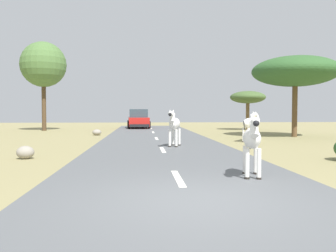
% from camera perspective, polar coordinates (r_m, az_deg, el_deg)
% --- Properties ---
extents(ground_plane, '(90.00, 90.00, 0.00)m').
position_cam_1_polar(ground_plane, '(6.32, 5.14, -12.15)').
color(ground_plane, '#8E8456').
extents(road, '(6.00, 64.00, 0.05)m').
position_cam_1_polar(road, '(6.29, 3.51, -11.99)').
color(road, '#56595B').
rests_on(road, ground_plane).
extents(lane_markings, '(0.16, 56.00, 0.01)m').
position_cam_1_polar(lane_markings, '(5.33, 5.00, -14.34)').
color(lane_markings, silver).
rests_on(lane_markings, road).
extents(zebra_0, '(0.76, 1.68, 1.62)m').
position_cam_1_polar(zebra_0, '(15.51, 1.01, 0.27)').
color(zebra_0, silver).
rests_on(zebra_0, road).
extents(zebra_1, '(1.30, 1.40, 1.60)m').
position_cam_1_polar(zebra_1, '(19.00, 12.99, 0.40)').
color(zebra_1, silver).
rests_on(zebra_1, ground_plane).
extents(zebra_2, '(0.62, 1.55, 1.48)m').
position_cam_1_polar(zebra_2, '(8.47, 13.38, -2.12)').
color(zebra_2, silver).
rests_on(zebra_2, road).
extents(car_0, '(2.19, 4.42, 1.74)m').
position_cam_1_polar(car_0, '(32.91, -4.77, 1.07)').
color(car_0, red).
rests_on(car_0, road).
extents(tree_0, '(2.99, 2.99, 3.31)m').
position_cam_1_polar(tree_0, '(30.87, 12.70, 4.47)').
color(tree_0, brown).
rests_on(tree_0, ground_plane).
extents(tree_2, '(3.68, 3.68, 7.25)m').
position_cam_1_polar(tree_2, '(31.01, -19.40, 9.25)').
color(tree_2, '#4C3823').
rests_on(tree_2, ground_plane).
extents(tree_5, '(5.30, 5.30, 4.98)m').
position_cam_1_polar(tree_5, '(23.52, 19.77, 8.21)').
color(tree_5, brown).
rests_on(tree_5, ground_plane).
extents(rock_2, '(0.58, 0.52, 0.43)m').
position_cam_1_polar(rock_2, '(12.77, -21.95, -3.96)').
color(rock_2, gray).
rests_on(rock_2, ground_plane).
extents(rock_4, '(0.59, 0.60, 0.39)m').
position_cam_1_polar(rock_4, '(24.02, -11.37, -1.00)').
color(rock_4, gray).
rests_on(rock_4, ground_plane).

